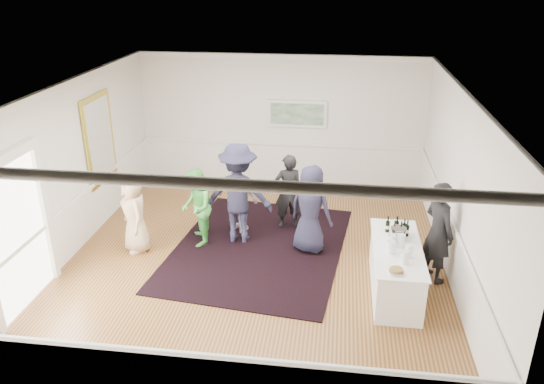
# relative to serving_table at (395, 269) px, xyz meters

# --- Properties ---
(floor) EXTENTS (8.00, 8.00, 0.00)m
(floor) POSITION_rel_serving_table_xyz_m (-2.48, 0.77, -0.42)
(floor) COLOR olive
(floor) RESTS_ON ground
(ceiling) EXTENTS (7.00, 8.00, 0.02)m
(ceiling) POSITION_rel_serving_table_xyz_m (-2.48, 0.77, 2.78)
(ceiling) COLOR white
(ceiling) RESTS_ON wall_back
(wall_left) EXTENTS (0.02, 8.00, 3.20)m
(wall_left) POSITION_rel_serving_table_xyz_m (-5.98, 0.77, 1.18)
(wall_left) COLOR white
(wall_left) RESTS_ON floor
(wall_right) EXTENTS (0.02, 8.00, 3.20)m
(wall_right) POSITION_rel_serving_table_xyz_m (1.02, 0.77, 1.18)
(wall_right) COLOR white
(wall_right) RESTS_ON floor
(wall_back) EXTENTS (7.00, 0.02, 3.20)m
(wall_back) POSITION_rel_serving_table_xyz_m (-2.48, 4.77, 1.18)
(wall_back) COLOR white
(wall_back) RESTS_ON floor
(wall_front) EXTENTS (7.00, 0.02, 3.20)m
(wall_front) POSITION_rel_serving_table_xyz_m (-2.48, -3.23, 1.18)
(wall_front) COLOR white
(wall_front) RESTS_ON floor
(wainscoting) EXTENTS (7.00, 8.00, 1.00)m
(wainscoting) POSITION_rel_serving_table_xyz_m (-2.48, 0.77, 0.08)
(wainscoting) COLOR white
(wainscoting) RESTS_ON floor
(mirror) EXTENTS (0.05, 1.25, 1.85)m
(mirror) POSITION_rel_serving_table_xyz_m (-5.94, 2.07, 1.38)
(mirror) COLOR gold
(mirror) RESTS_ON wall_left
(doorway) EXTENTS (0.10, 1.78, 2.56)m
(doorway) POSITION_rel_serving_table_xyz_m (-5.93, -1.13, 0.99)
(doorway) COLOR white
(doorway) RESTS_ON wall_left
(landscape_painting) EXTENTS (1.44, 0.06, 0.66)m
(landscape_painting) POSITION_rel_serving_table_xyz_m (-2.08, 4.72, 1.36)
(landscape_painting) COLOR white
(landscape_painting) RESTS_ON wall_back
(area_rug) EXTENTS (3.62, 4.49, 0.02)m
(area_rug) POSITION_rel_serving_table_xyz_m (-2.49, 1.17, -0.41)
(area_rug) COLOR black
(area_rug) RESTS_ON floor
(serving_table) EXTENTS (0.79, 2.08, 0.84)m
(serving_table) POSITION_rel_serving_table_xyz_m (0.00, 0.00, 0.00)
(serving_table) COLOR white
(serving_table) RESTS_ON floor
(bartender) EXTENTS (0.71, 0.79, 1.82)m
(bartender) POSITION_rel_serving_table_xyz_m (0.72, 0.50, 0.49)
(bartender) COLOR black
(bartender) RESTS_ON floor
(guest_tan) EXTENTS (0.85, 0.91, 1.56)m
(guest_tan) POSITION_rel_serving_table_xyz_m (-4.81, 0.81, 0.36)
(guest_tan) COLOR tan
(guest_tan) RESTS_ON floor
(guest_green) EXTENTS (0.76, 0.88, 1.55)m
(guest_green) POSITION_rel_serving_table_xyz_m (-3.72, 1.22, 0.35)
(guest_green) COLOR #4EBC4B
(guest_green) RESTS_ON floor
(guest_lilac) EXTENTS (0.97, 0.69, 1.53)m
(guest_lilac) POSITION_rel_serving_table_xyz_m (-3.02, 1.82, 0.34)
(guest_lilac) COLOR #B3A7BB
(guest_lilac) RESTS_ON floor
(guest_dark_a) EXTENTS (1.32, 0.77, 2.03)m
(guest_dark_a) POSITION_rel_serving_table_xyz_m (-2.93, 1.45, 0.59)
(guest_dark_a) COLOR #1E1D31
(guest_dark_a) RESTS_ON floor
(guest_dark_b) EXTENTS (0.68, 0.55, 1.61)m
(guest_dark_b) POSITION_rel_serving_table_xyz_m (-2.03, 2.17, 0.38)
(guest_dark_b) COLOR black
(guest_dark_b) RESTS_ON floor
(guest_navy) EXTENTS (0.99, 0.84, 1.73)m
(guest_navy) POSITION_rel_serving_table_xyz_m (-1.51, 1.23, 0.44)
(guest_navy) COLOR #1E1D31
(guest_navy) RESTS_ON floor
(wine_bottles) EXTENTS (0.39, 0.26, 0.31)m
(wine_bottles) POSITION_rel_serving_table_xyz_m (0.04, 0.45, 0.57)
(wine_bottles) COLOR black
(wine_bottles) RESTS_ON serving_table
(juice_pitchers) EXTENTS (0.38, 0.65, 0.24)m
(juice_pitchers) POSITION_rel_serving_table_xyz_m (0.00, -0.22, 0.54)
(juice_pitchers) COLOR #61A63B
(juice_pitchers) RESTS_ON serving_table
(ice_bucket) EXTENTS (0.26, 0.26, 0.25)m
(ice_bucket) POSITION_rel_serving_table_xyz_m (0.01, 0.21, 0.53)
(ice_bucket) COLOR silver
(ice_bucket) RESTS_ON serving_table
(nut_bowl) EXTENTS (0.23, 0.23, 0.08)m
(nut_bowl) POSITION_rel_serving_table_xyz_m (-0.09, -0.83, 0.45)
(nut_bowl) COLOR white
(nut_bowl) RESTS_ON serving_table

